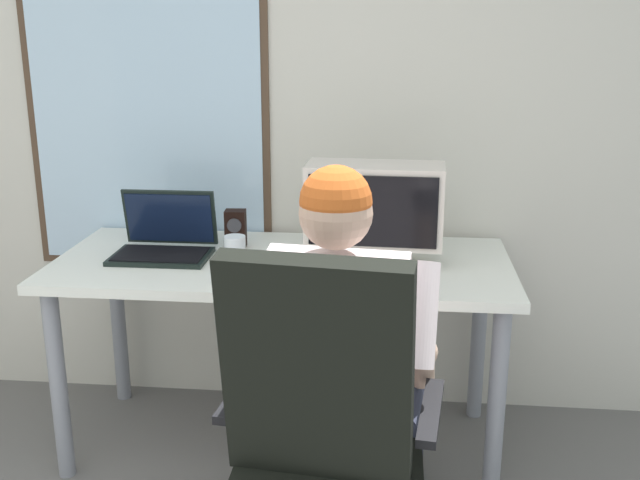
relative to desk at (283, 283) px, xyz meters
The scene contains 8 objects.
wall_rear 0.83m from the desk, 113.98° to the left, with size 4.85×0.08×2.70m.
desk is the anchor object (origin of this frame).
office_chair 0.88m from the desk, 74.37° to the right, with size 0.60×0.58×1.07m.
person_seated 0.64m from the desk, 65.64° to the right, with size 0.55×0.80×1.22m.
crt_monitor 0.44m from the desk, ahead, with size 0.48×0.23×0.36m.
laptop 0.46m from the desk, behind, with size 0.35×0.28×0.23m.
wine_glass 0.26m from the desk, 137.05° to the right, with size 0.08×0.08×0.12m.
desk_speaker 0.29m from the desk, 144.32° to the left, with size 0.08×0.07×0.14m.
Camera 1 is at (0.57, -0.59, 1.57)m, focal length 42.14 mm.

